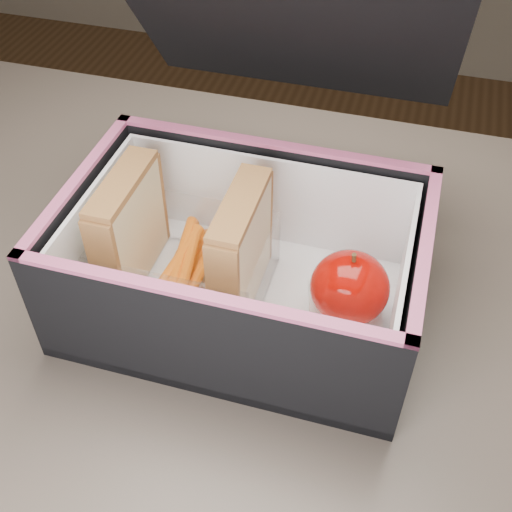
% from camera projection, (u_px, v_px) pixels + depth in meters
% --- Properties ---
extents(kitchen_table, '(1.20, 0.80, 0.75)m').
position_uv_depth(kitchen_table, '(235.00, 372.00, 0.70)').
color(kitchen_table, brown).
rests_on(kitchen_table, ground).
extents(lunch_bag, '(0.33, 0.34, 0.29)m').
position_uv_depth(lunch_bag, '(244.00, 252.00, 0.60)').
color(lunch_bag, black).
rests_on(lunch_bag, kitchen_table).
extents(plastic_tub, '(0.16, 0.11, 0.07)m').
position_uv_depth(plastic_tub, '(186.00, 259.00, 0.62)').
color(plastic_tub, white).
rests_on(plastic_tub, lunch_bag).
extents(sandwich_left, '(0.03, 0.10, 0.12)m').
position_uv_depth(sandwich_left, '(129.00, 228.00, 0.62)').
color(sandwich_left, '#D0B18B').
rests_on(sandwich_left, plastic_tub).
extents(sandwich_right, '(0.03, 0.11, 0.12)m').
position_uv_depth(sandwich_right, '(241.00, 250.00, 0.59)').
color(sandwich_right, '#D0B18B').
rests_on(sandwich_right, plastic_tub).
extents(carrot_sticks, '(0.05, 0.15, 0.03)m').
position_uv_depth(carrot_sticks, '(187.00, 268.00, 0.63)').
color(carrot_sticks, '#DB590B').
rests_on(carrot_sticks, plastic_tub).
extents(paper_napkin, '(0.08, 0.08, 0.01)m').
position_uv_depth(paper_napkin, '(345.00, 308.00, 0.62)').
color(paper_napkin, white).
rests_on(paper_napkin, lunch_bag).
extents(red_apple, '(0.09, 0.09, 0.08)m').
position_uv_depth(red_apple, '(350.00, 288.00, 0.59)').
color(red_apple, '#880701').
rests_on(red_apple, paper_napkin).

